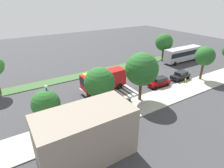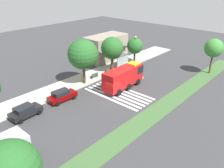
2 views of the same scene
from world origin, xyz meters
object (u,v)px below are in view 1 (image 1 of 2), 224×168
transit_bus (183,54)px  sidewalk_tree_center (142,69)px  parked_car_west (181,75)px  sidewalk_tree_east (100,83)px  fire_truck (102,80)px  street_lamp (49,103)px  fire_hydrant (185,80)px  bench_near_shelter (105,110)px  parked_car_mid (159,82)px  bench_west_of_shelter (127,102)px  sidewalk_tree_west (205,56)px  median_tree_far_west (164,42)px  bus_stop_shelter (79,110)px  sidewalk_tree_far_east (46,104)px

transit_bus → sidewalk_tree_center: bearing=-155.7°
parked_car_west → sidewalk_tree_east: bearing=2.9°
fire_truck → street_lamp: street_lamp is taller
parked_car_west → fire_hydrant: (0.54, 1.70, -0.37)m
fire_truck → parked_car_west: 16.70m
parked_car_west → bench_near_shelter: parked_car_west is taller
parked_car_mid → sidewalk_tree_center: (6.52, 2.20, 4.54)m
bench_west_of_shelter → sidewalk_tree_west: sidewalk_tree_west is taller
median_tree_far_west → sidewalk_tree_center: bearing=36.0°
fire_truck → bench_near_shelter: fire_truck is taller
transit_bus → sidewalk_tree_east: (29.79, 9.90, 2.74)m
fire_truck → parked_car_west: size_ratio=1.95×
bus_stop_shelter → bench_west_of_shelter: 8.04m
parked_car_west → sidewalk_tree_east: 20.54m
parked_car_mid → street_lamp: street_lamp is taller
sidewalk_tree_center → fire_hydrant: size_ratio=11.29×
fire_truck → sidewalk_tree_center: sidewalk_tree_center is taller
street_lamp → sidewalk_tree_center: sidewalk_tree_center is taller
transit_bus → sidewalk_tree_east: sidewalk_tree_east is taller
transit_bus → bench_west_of_shelter: size_ratio=7.10×
parked_car_mid → bench_near_shelter: parked_car_mid is taller
parked_car_mid → street_lamp: size_ratio=0.76×
parked_car_west → fire_hydrant: parked_car_west is taller
sidewalk_tree_center → sidewalk_tree_far_east: size_ratio=1.44×
sidewalk_tree_east → bus_stop_shelter: bearing=6.7°
parked_car_mid → sidewalk_tree_east: bearing=12.1°
bench_west_of_shelter → sidewalk_tree_center: sidewalk_tree_center is taller
sidewalk_tree_east → sidewalk_tree_far_east: size_ratio=1.27×
transit_bus → parked_car_mid: bearing=-153.6°
parked_car_mid → transit_bus: transit_bus is taller
fire_truck → parked_car_west: fire_truck is taller
parked_car_mid → fire_hydrant: bearing=166.1°
sidewalk_tree_far_east → bench_west_of_shelter: bearing=178.0°
fire_truck → sidewalk_tree_west: (-19.69, 6.24, 2.87)m
bench_west_of_shelter → fire_hydrant: size_ratio=2.29×
sidewalk_tree_far_east → fire_hydrant: size_ratio=7.85×
street_lamp → median_tree_far_west: (-34.64, -14.37, 0.72)m
parked_car_west → median_tree_far_west: bearing=-124.9°
parked_car_mid → median_tree_far_west: bearing=-134.6°
bench_west_of_shelter → street_lamp: 11.90m
transit_bus → fire_hydrant: (10.32, 9.40, -1.69)m
bus_stop_shelter → fire_hydrant: bearing=-177.8°
bench_west_of_shelter → sidewalk_tree_west: size_ratio=0.24×
bus_stop_shelter → bench_near_shelter: bearing=179.8°
parked_car_mid → sidewalk_tree_east: (13.92, 2.20, 4.03)m
fire_truck → bus_stop_shelter: size_ratio=2.44×
street_lamp → sidewalk_tree_far_east: bearing=43.9°
sidewalk_tree_east → fire_hydrant: bearing=-178.5°
fire_hydrant → street_lamp: bearing=0.2°
street_lamp → transit_bus: bearing=-165.5°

